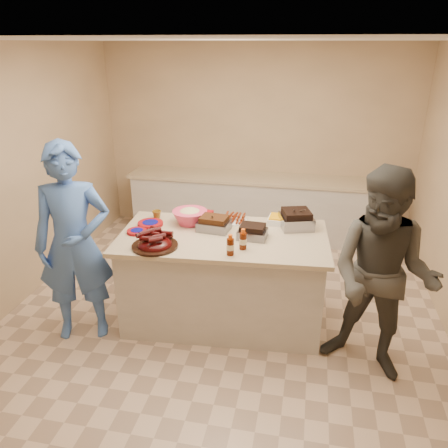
% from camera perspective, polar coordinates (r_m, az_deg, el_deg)
% --- Properties ---
extents(room, '(4.50, 5.00, 2.70)m').
position_cam_1_polar(room, '(4.71, -0.28, -12.03)').
color(room, tan).
rests_on(room, ground).
extents(back_counter, '(3.60, 0.64, 0.90)m').
position_cam_1_polar(back_counter, '(6.44, 3.68, 2.35)').
color(back_counter, beige).
rests_on(back_counter, ground).
extents(island, '(2.08, 1.20, 0.95)m').
position_cam_1_polar(island, '(4.69, -0.12, -12.19)').
color(island, beige).
rests_on(island, ground).
extents(rib_platter, '(0.48, 0.48, 0.17)m').
position_cam_1_polar(rib_platter, '(4.04, -9.00, -2.96)').
color(rib_platter, '#400606').
rests_on(rib_platter, island).
extents(pulled_pork_tray, '(0.33, 0.26, 0.09)m').
position_cam_1_polar(pulled_pork_tray, '(4.34, -1.30, -0.79)').
color(pulled_pork_tray, '#47230F').
rests_on(pulled_pork_tray, island).
extents(brisket_tray, '(0.28, 0.24, 0.08)m').
position_cam_1_polar(brisket_tray, '(4.19, 3.72, -1.78)').
color(brisket_tray, black).
rests_on(brisket_tray, island).
extents(roasting_pan, '(0.39, 0.39, 0.12)m').
position_cam_1_polar(roasting_pan, '(4.47, 9.35, -0.41)').
color(roasting_pan, gray).
rests_on(roasting_pan, island).
extents(coleslaw_bowl, '(0.38, 0.38, 0.24)m').
position_cam_1_polar(coleslaw_bowl, '(4.51, -4.45, 0.04)').
color(coleslaw_bowl, '#E13C61').
rests_on(coleslaw_bowl, island).
extents(sausage_plate, '(0.30, 0.30, 0.05)m').
position_cam_1_polar(sausage_plate, '(4.55, 1.33, 0.34)').
color(sausage_plate, silver).
rests_on(sausage_plate, island).
extents(mac_cheese_dish, '(0.31, 0.24, 0.08)m').
position_cam_1_polar(mac_cheese_dish, '(4.55, 7.68, 0.10)').
color(mac_cheese_dish, '#FFB107').
rests_on(mac_cheese_dish, island).
extents(bbq_bottle_a, '(0.07, 0.07, 0.19)m').
position_cam_1_polar(bbq_bottle_a, '(3.85, 0.82, -4.03)').
color(bbq_bottle_a, '#441302').
rests_on(bbq_bottle_a, island).
extents(bbq_bottle_b, '(0.07, 0.07, 0.19)m').
position_cam_1_polar(bbq_bottle_b, '(3.96, 2.48, -3.26)').
color(bbq_bottle_b, '#441302').
rests_on(bbq_bottle_b, island).
extents(mustard_bottle, '(0.05, 0.05, 0.12)m').
position_cam_1_polar(mustard_bottle, '(4.34, -1.86, -0.82)').
color(mustard_bottle, '#E39906').
rests_on(mustard_bottle, island).
extents(sauce_bowl, '(0.14, 0.05, 0.13)m').
position_cam_1_polar(sauce_bowl, '(4.35, -0.60, -0.75)').
color(sauce_bowl, silver).
rests_on(sauce_bowl, island).
extents(plate_stack_large, '(0.28, 0.28, 0.03)m').
position_cam_1_polar(plate_stack_large, '(4.52, -9.58, -0.14)').
color(plate_stack_large, maroon).
rests_on(plate_stack_large, island).
extents(plate_stack_small, '(0.21, 0.21, 0.03)m').
position_cam_1_polar(plate_stack_small, '(4.37, -11.29, -1.12)').
color(plate_stack_small, maroon).
rests_on(plate_stack_small, island).
extents(plastic_cup, '(0.10, 0.10, 0.10)m').
position_cam_1_polar(plastic_cup, '(4.68, -8.74, 0.69)').
color(plastic_cup, brown).
rests_on(plastic_cup, island).
extents(basket_stack, '(0.19, 0.16, 0.09)m').
position_cam_1_polar(basket_stack, '(4.61, -2.67, 0.61)').
color(basket_stack, maroon).
rests_on(basket_stack, island).
extents(guest_blue, '(1.32, 2.04, 0.46)m').
position_cam_1_polar(guest_blue, '(4.73, -17.49, -13.14)').
color(guest_blue, '#4672CB').
rests_on(guest_blue, ground).
extents(guest_gray, '(1.51, 2.03, 0.69)m').
position_cam_1_polar(guest_gray, '(4.29, 18.28, -17.37)').
color(guest_gray, '#46443F').
rests_on(guest_gray, ground).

